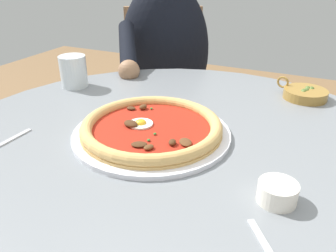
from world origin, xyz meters
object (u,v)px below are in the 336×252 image
Objects in this scene: diner_person at (165,99)px; cafe_chair_diner at (164,88)px; ramekin_capers at (278,192)px; dining_table at (175,203)px; water_glass at (74,74)px; olive_pan at (305,94)px; pizza_on_plate at (152,128)px.

cafe_chair_diner is (-0.13, -0.06, 0.00)m from diner_person.
ramekin_capers is 0.98m from diner_person.
cafe_chair_diner is at bearing -153.28° from diner_person.
dining_table is 0.90m from cafe_chair_diner.
ramekin_capers is (0.29, 0.63, -0.02)m from water_glass.
dining_table is 0.50m from water_glass.
olive_pan is at bearing 56.58° from cafe_chair_diner.
water_glass is 0.65m from cafe_chair_diner.
olive_pan is (-0.48, -0.00, -0.00)m from ramekin_capers.
diner_person is (-0.66, -0.29, -0.22)m from pizza_on_plate.
dining_table is at bearing -29.17° from olive_pan.
water_glass is (-0.19, -0.42, 0.19)m from dining_table.
diner_person reaches higher than cafe_chair_diner.
olive_pan is at bearing 150.83° from dining_table.
ramekin_capers is 0.05× the size of diner_person.
pizza_on_plate reaches higher than dining_table.
ramekin_capers is (0.11, 0.28, 0.00)m from pizza_on_plate.
diner_person is at bearing -156.45° from pizza_on_plate.
diner_person is at bearing 172.12° from water_glass.
pizza_on_plate is at bearing 23.55° from diner_person.
diner_person is (-0.29, -0.56, -0.22)m from olive_pan.
ramekin_capers is (0.10, 0.22, 0.17)m from dining_table.
water_glass reaches higher than dining_table.
cafe_chair_diner is at bearing -123.42° from olive_pan.
water_glass is 0.08× the size of diner_person.
olive_pan is 0.67m from diner_person.
pizza_on_plate is 0.30m from ramekin_capers.
dining_table is at bearing 76.65° from pizza_on_plate.
cafe_chair_diner is (-0.79, -0.35, -0.22)m from pizza_on_plate.
cafe_chair_diner reaches higher than water_glass.
pizza_on_plate is 0.29× the size of diner_person.
olive_pan is 0.12× the size of diner_person.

